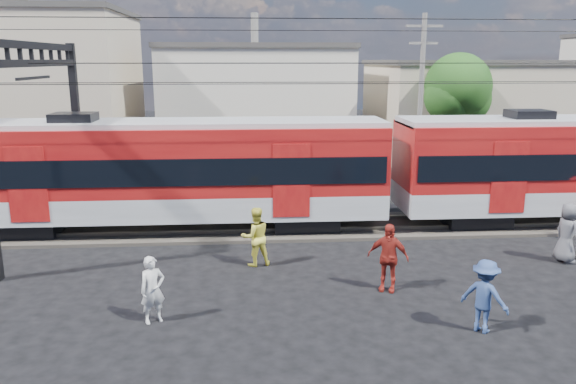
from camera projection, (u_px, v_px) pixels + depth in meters
name	position (u px, v px, depth m)	size (l,w,h in m)	color
ground	(355.00, 323.00, 13.82)	(120.00, 120.00, 0.00)	black
track_bed	(316.00, 227.00, 21.57)	(70.00, 3.40, 0.12)	#2D2823
rail_near	(319.00, 229.00, 20.81)	(70.00, 0.12, 0.12)	#59544C
rail_far	(314.00, 218.00, 22.27)	(70.00, 0.12, 0.12)	#59544C
commuter_train	(173.00, 169.00, 20.66)	(50.30, 3.08, 4.17)	black
catenary	(75.00, 94.00, 19.80)	(70.00, 9.30, 7.52)	black
building_west	(15.00, 87.00, 34.86)	(14.28, 10.20, 9.30)	tan
building_midwest	(256.00, 99.00, 39.05)	(12.24, 12.24, 7.30)	beige
building_mideast	(496.00, 108.00, 37.36)	(16.32, 10.20, 6.30)	tan
utility_pole_mid	(421.00, 97.00, 27.75)	(1.80, 0.24, 8.50)	slate
tree_near	(460.00, 91.00, 30.95)	(3.82, 3.64, 6.72)	#382619
pedestrian_a	(153.00, 290.00, 13.70)	(0.62, 0.40, 1.69)	beige
pedestrian_b	(256.00, 237.00, 17.51)	(0.91, 0.71, 1.88)	#D8D143
pedestrian_c	(485.00, 296.00, 13.22)	(1.15, 0.66, 1.78)	navy
pedestrian_d	(388.00, 257.00, 15.57)	(1.14, 0.48, 1.95)	maroon
pedestrian_e	(567.00, 233.00, 17.80)	(0.95, 0.62, 1.93)	#505055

